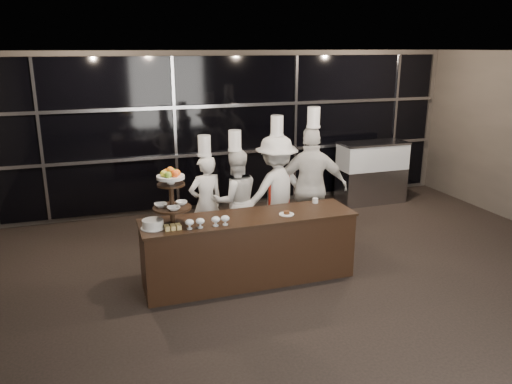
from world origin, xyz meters
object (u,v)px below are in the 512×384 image
object	(u,v)px
buffet_counter	(249,248)
layer_cake	(153,224)
chef_c	(276,191)
chef_b	(236,200)
display_case	(372,169)
chef_d	(311,187)
display_stand	(171,192)
chef_a	(206,202)

from	to	relation	value
buffet_counter	layer_cake	bearing A→B (deg)	-177.71
chef_c	chef_b	bearing A→B (deg)	175.70
display_case	chef_d	size ratio (longest dim) A/B	0.62
display_stand	chef_a	distance (m)	1.52
display_stand	display_case	distance (m)	5.19
layer_cake	chef_b	distance (m)	1.84
chef_c	display_stand	bearing A→B (deg)	-148.92
chef_c	display_case	bearing A→B (deg)	29.89
layer_cake	chef_b	world-z (taller)	chef_b
display_case	chef_c	bearing A→B (deg)	-150.11
chef_a	chef_d	bearing A→B (deg)	-11.90
display_stand	layer_cake	bearing A→B (deg)	-168.82
buffet_counter	chef_b	xyz separation A→B (m)	(0.15, 1.13, 0.34)
layer_cake	display_case	world-z (taller)	display_case
layer_cake	display_case	bearing A→B (deg)	29.48
buffet_counter	chef_b	bearing A→B (deg)	82.42
buffet_counter	display_case	distance (m)	4.33
display_stand	chef_b	world-z (taller)	chef_b
buffet_counter	display_stand	distance (m)	1.33
display_stand	chef_c	distance (m)	2.15
chef_a	chef_b	bearing A→B (deg)	-11.59
display_case	chef_d	distance (m)	2.76
buffet_counter	chef_d	distance (m)	1.66
display_case	chef_b	distance (m)	3.61
layer_cake	chef_a	distance (m)	1.61
chef_a	chef_c	world-z (taller)	chef_c
display_stand	chef_a	size ratio (longest dim) A/B	0.41
chef_d	display_stand	bearing A→B (deg)	-158.97
display_case	chef_d	bearing A→B (deg)	-141.22
display_case	chef_a	distance (m)	3.99
buffet_counter	display_case	bearing A→B (deg)	37.10
buffet_counter	layer_cake	distance (m)	1.35
display_stand	chef_a	bearing A→B (deg)	59.99
display_stand	chef_b	xyz separation A→B (m)	(1.15, 1.13, -0.54)
chef_a	chef_c	xyz separation A→B (m)	(1.09, -0.14, 0.11)
chef_d	display_case	bearing A→B (deg)	38.78
display_case	buffet_counter	bearing A→B (deg)	-142.90
layer_cake	chef_c	world-z (taller)	chef_c
layer_cake	display_stand	bearing A→B (deg)	11.18
display_case	chef_b	xyz separation A→B (m)	(-3.30, -1.47, 0.12)
display_stand	chef_c	world-z (taller)	chef_c
display_case	chef_d	world-z (taller)	chef_d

